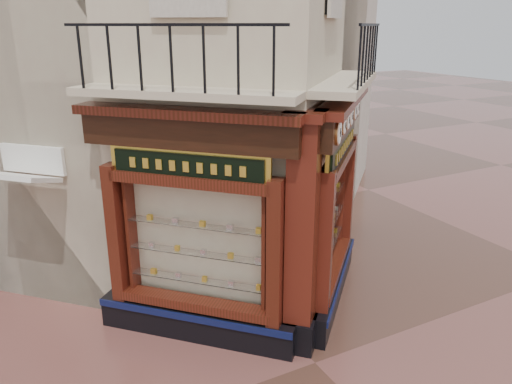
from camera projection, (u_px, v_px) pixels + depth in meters
ground at (315, 363)px, 8.00m from camera, size 80.00×80.00×0.00m
neighbour_left at (45, 10)px, 12.40m from camera, size 11.31×11.31×11.00m
neighbour_right at (226, 12)px, 14.58m from camera, size 11.31×11.31×11.00m
shopfront_left at (193, 231)px, 8.06m from camera, size 2.86×2.86×3.98m
shopfront_right at (334, 204)px, 9.30m from camera, size 2.86×2.86×3.98m
corner_pilaster at (302, 240)px, 7.80m from camera, size 0.85×0.85×3.98m
balcony at (272, 87)px, 7.90m from camera, size 5.94×2.97×1.03m
clock_a at (338, 132)px, 7.47m from camera, size 0.32×0.32×0.40m
clock_b at (343, 125)px, 7.99m from camera, size 0.26×0.26×0.31m
clock_c at (347, 120)px, 8.42m from camera, size 0.28×0.28×0.35m
clock_d at (351, 116)px, 8.83m from camera, size 0.30×0.30×0.37m
clock_e at (355, 110)px, 9.36m from camera, size 0.29×0.29×0.37m
clock_f at (357, 107)px, 9.72m from camera, size 0.29×0.29×0.36m
awning at (38, 314)px, 9.34m from camera, size 1.46×1.46×0.29m
signboard_left at (188, 166)px, 7.64m from camera, size 1.92×1.92×0.51m
signboard_right at (342, 145)px, 8.92m from camera, size 2.16×2.16×0.58m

